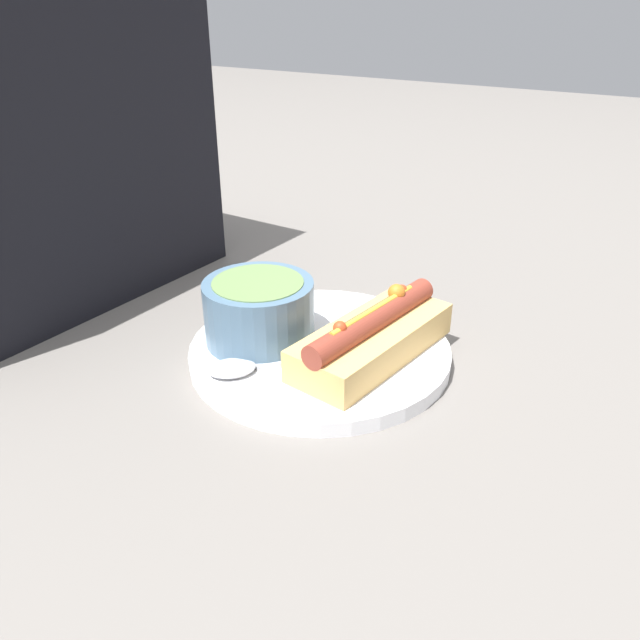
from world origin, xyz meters
name	(u,v)px	position (x,y,z in m)	size (l,w,h in m)	color
ground_plane	(320,358)	(0.00, 0.00, 0.00)	(4.00, 4.00, 0.00)	slate
dinner_plate	(320,351)	(0.00, 0.00, 0.01)	(0.25, 0.25, 0.01)	white
hot_dog	(373,336)	(0.01, -0.05, 0.03)	(0.18, 0.08, 0.06)	#DBAD60
soup_bowl	(259,309)	(-0.02, 0.05, 0.05)	(0.10, 0.10, 0.06)	slate
spoon	(254,365)	(-0.07, 0.02, 0.02)	(0.14, 0.12, 0.01)	#B7B7BC
seated_diner	(34,127)	(-0.04, 0.33, 0.19)	(0.37, 0.17, 0.45)	black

